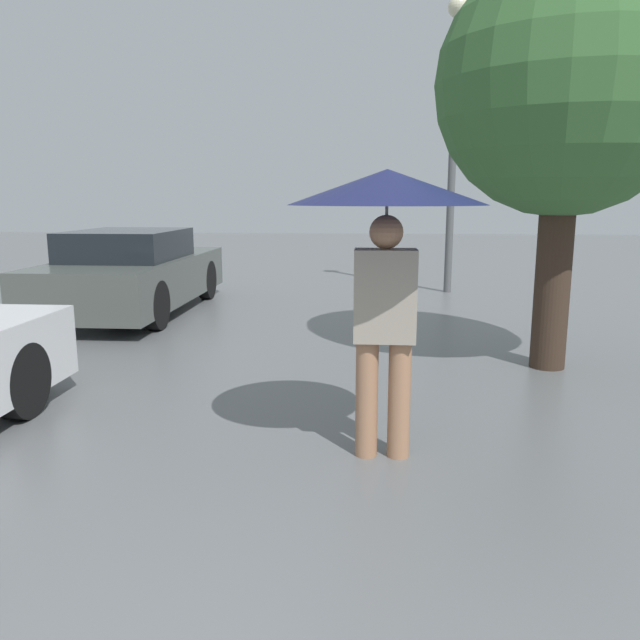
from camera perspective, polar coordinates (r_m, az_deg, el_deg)
pedestrian at (r=3.99m, az=6.11°, el=9.13°), size 1.26×1.26×1.89m
parked_car_farthest at (r=9.84m, az=-16.68°, el=4.12°), size 1.71×4.19×1.25m
tree at (r=6.71m, az=21.63°, el=19.16°), size 2.49×2.49×4.01m
street_lamp at (r=11.76m, az=12.18°, el=18.25°), size 0.35×0.35×5.08m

